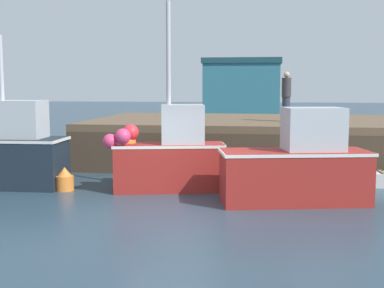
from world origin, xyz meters
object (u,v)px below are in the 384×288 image
(rowboat, at_px, (381,179))
(dockworker, at_px, (286,96))
(mooring_buoy_foreground, at_px, (65,180))
(fishing_boat_mid, at_px, (298,167))
(fishing_boat_near_left, at_px, (7,153))
(fishing_boat_near_right, at_px, (168,155))

(rowboat, height_order, dockworker, dockworker)
(dockworker, distance_m, mooring_buoy_foreground, 8.59)
(rowboat, height_order, mooring_buoy_foreground, mooring_buoy_foreground)
(fishing_boat_mid, relative_size, dockworker, 2.16)
(rowboat, relative_size, mooring_buoy_foreground, 2.97)
(fishing_boat_mid, bearing_deg, fishing_boat_near_left, 173.70)
(fishing_boat_near_right, xyz_separation_m, dockworker, (3.43, 4.95, 1.55))
(fishing_boat_near_left, relative_size, rowboat, 2.19)
(fishing_boat_near_left, xyz_separation_m, rowboat, (10.84, 1.61, -0.78))
(fishing_boat_near_right, xyz_separation_m, mooring_buoy_foreground, (-2.88, -0.42, -0.70))
(fishing_boat_mid, xyz_separation_m, rowboat, (2.58, 2.52, -0.71))
(fishing_boat_near_right, xyz_separation_m, rowboat, (6.09, 1.48, -0.80))
(fishing_boat_near_right, relative_size, rowboat, 2.62)
(fishing_boat_near_left, height_order, mooring_buoy_foreground, fishing_boat_near_left)
(fishing_boat_mid, height_order, dockworker, dockworker)
(fishing_boat_near_right, distance_m, rowboat, 6.32)
(dockworker, bearing_deg, fishing_boat_near_left, -148.16)
(fishing_boat_near_left, xyz_separation_m, fishing_boat_near_right, (4.74, 0.13, 0.02))
(fishing_boat_near_left, xyz_separation_m, mooring_buoy_foreground, (1.86, -0.30, -0.69))
(fishing_boat_mid, distance_m, dockworker, 6.21)
(fishing_boat_near_left, distance_m, fishing_boat_near_right, 4.74)
(fishing_boat_near_right, relative_size, dockworker, 2.90)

